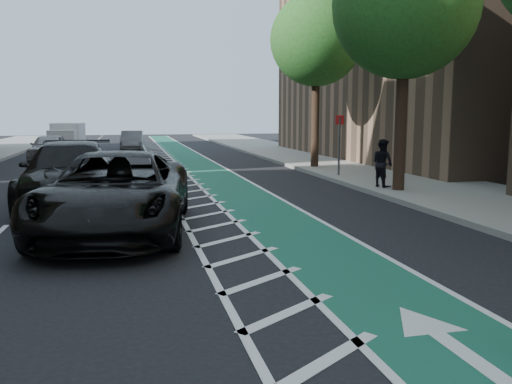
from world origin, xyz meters
name	(u,v)px	position (x,y,z in m)	size (l,w,h in m)	color
ground	(163,288)	(0.00, 0.00, 0.00)	(120.00, 120.00, 0.00)	black
bike_lane	(233,189)	(3.00, 10.00, 0.01)	(2.00, 90.00, 0.01)	#1B5F45
buffer_strip	(189,191)	(1.50, 10.00, 0.01)	(1.40, 90.00, 0.01)	silver
sidewalk_right	(408,182)	(9.50, 10.00, 0.07)	(5.00, 90.00, 0.15)	gray
curb_right	(345,184)	(7.05, 10.00, 0.08)	(0.12, 90.00, 0.16)	gray
tree_r_c	(401,8)	(7.90, 8.00, 5.77)	(4.20, 4.20, 7.90)	#382619
tree_r_d	(314,41)	(7.90, 16.00, 5.77)	(4.20, 4.20, 7.90)	#382619
sign_post	(339,144)	(7.60, 12.00, 1.35)	(0.35, 0.08, 2.47)	#4C4C4C
suv_near	(117,193)	(-0.70, 4.06, 0.87)	(2.88, 6.24, 1.74)	black
suv_far	(71,174)	(-2.01, 8.02, 0.88)	(2.46, 6.05, 1.76)	black
car_silver	(49,147)	(-4.61, 23.76, 0.73)	(1.71, 4.26, 1.45)	#9D9CA1
car_grey	(132,141)	(-0.10, 31.08, 0.68)	(1.43, 4.11, 1.35)	slate
pedestrian	(382,163)	(7.70, 8.48, 0.94)	(0.76, 0.60, 1.57)	black
box_truck	(67,137)	(-4.73, 34.37, 0.85)	(2.33, 4.57, 1.84)	silver
barrel_a	(54,203)	(-2.20, 5.75, 0.42)	(0.66, 0.66, 0.89)	#FF550D
barrel_b	(60,178)	(-2.66, 11.16, 0.42)	(0.65, 0.65, 0.89)	orange
barrel_c	(77,167)	(-2.40, 14.62, 0.43)	(0.67, 0.67, 0.92)	#D5490B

